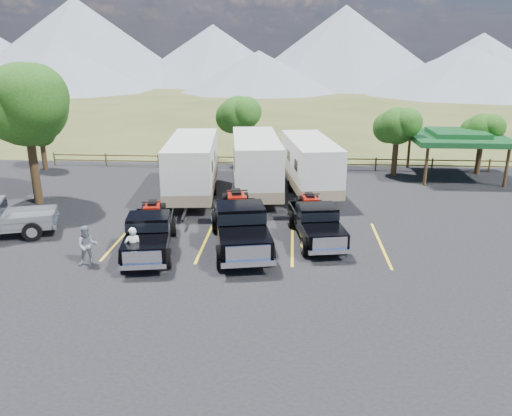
# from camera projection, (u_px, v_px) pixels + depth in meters

# --- Properties ---
(ground) EXTENTS (320.00, 320.00, 0.00)m
(ground) POSITION_uv_depth(u_px,v_px,m) (240.00, 280.00, 19.20)
(ground) COLOR #3F4B20
(ground) RESTS_ON ground
(asphalt_lot) EXTENTS (44.00, 34.00, 0.04)m
(asphalt_lot) POSITION_uv_depth(u_px,v_px,m) (247.00, 250.00, 22.04)
(asphalt_lot) COLOR black
(asphalt_lot) RESTS_ON ground
(stall_lines) EXTENTS (12.12, 5.50, 0.01)m
(stall_lines) POSITION_uv_depth(u_px,v_px,m) (249.00, 241.00, 22.98)
(stall_lines) COLOR yellow
(stall_lines) RESTS_ON asphalt_lot
(tree_big_nw) EXTENTS (5.54, 5.18, 7.84)m
(tree_big_nw) POSITION_uv_depth(u_px,v_px,m) (25.00, 105.00, 26.90)
(tree_big_nw) COLOR black
(tree_big_nw) RESTS_ON ground
(tree_ne_a) EXTENTS (3.11, 2.92, 4.76)m
(tree_ne_a) POSITION_uv_depth(u_px,v_px,m) (397.00, 126.00, 33.68)
(tree_ne_a) COLOR black
(tree_ne_a) RESTS_ON ground
(tree_ne_b) EXTENTS (2.77, 2.59, 4.27)m
(tree_ne_b) POSITION_uv_depth(u_px,v_px,m) (482.00, 130.00, 34.33)
(tree_ne_b) COLOR black
(tree_ne_b) RESTS_ON ground
(tree_north) EXTENTS (3.46, 3.24, 5.25)m
(tree_north) POSITION_uv_depth(u_px,v_px,m) (238.00, 115.00, 36.21)
(tree_north) COLOR black
(tree_north) RESTS_ON ground
(tree_nw_small) EXTENTS (2.59, 2.43, 3.85)m
(tree_nw_small) POSITION_uv_depth(u_px,v_px,m) (41.00, 132.00, 35.58)
(tree_nw_small) COLOR black
(tree_nw_small) RESTS_ON ground
(rail_fence) EXTENTS (36.12, 0.12, 1.00)m
(rail_fence) POSITION_uv_depth(u_px,v_px,m) (293.00, 161.00, 36.44)
(rail_fence) COLOR #4F3D22
(rail_fence) RESTS_ON ground
(pavilion) EXTENTS (6.20, 6.20, 3.22)m
(pavilion) POSITION_uv_depth(u_px,v_px,m) (457.00, 137.00, 33.61)
(pavilion) COLOR #4F3D22
(pavilion) RESTS_ON ground
(mountain_range) EXTENTS (209.00, 71.00, 20.00)m
(mountain_range) POSITION_uv_depth(u_px,v_px,m) (253.00, 51.00, 117.91)
(mountain_range) COLOR gray
(mountain_range) RESTS_ON ground
(rig_left) EXTENTS (2.74, 5.93, 1.91)m
(rig_left) POSITION_uv_depth(u_px,v_px,m) (150.00, 231.00, 21.65)
(rig_left) COLOR black
(rig_left) RESTS_ON asphalt_lot
(rig_center) EXTENTS (3.37, 6.95, 2.22)m
(rig_center) POSITION_uv_depth(u_px,v_px,m) (240.00, 223.00, 22.13)
(rig_center) COLOR black
(rig_center) RESTS_ON asphalt_lot
(rig_right) EXTENTS (2.69, 5.80, 1.86)m
(rig_right) POSITION_uv_depth(u_px,v_px,m) (316.00, 220.00, 23.01)
(rig_right) COLOR black
(rig_right) RESTS_ON asphalt_lot
(trailer_left) EXTENTS (3.37, 10.03, 3.47)m
(trailer_left) POSITION_uv_depth(u_px,v_px,m) (193.00, 167.00, 29.26)
(trailer_left) COLOR silver
(trailer_left) RESTS_ON asphalt_lot
(trailer_center) EXTENTS (3.61, 10.09, 3.49)m
(trailer_center) POSITION_uv_depth(u_px,v_px,m) (256.00, 165.00, 29.78)
(trailer_center) COLOR silver
(trailer_center) RESTS_ON asphalt_lot
(trailer_right) EXTENTS (3.68, 9.43, 3.26)m
(trailer_right) POSITION_uv_depth(u_px,v_px,m) (310.00, 165.00, 30.18)
(trailer_right) COLOR silver
(trailer_right) RESTS_ON asphalt_lot
(person_a) EXTENTS (0.77, 0.65, 1.78)m
(person_a) POSITION_uv_depth(u_px,v_px,m) (133.00, 248.00, 19.80)
(person_a) COLOR white
(person_a) RESTS_ON asphalt_lot
(person_b) EXTENTS (0.98, 0.88, 1.67)m
(person_b) POSITION_uv_depth(u_px,v_px,m) (87.00, 246.00, 20.23)
(person_b) COLOR gray
(person_b) RESTS_ON asphalt_lot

